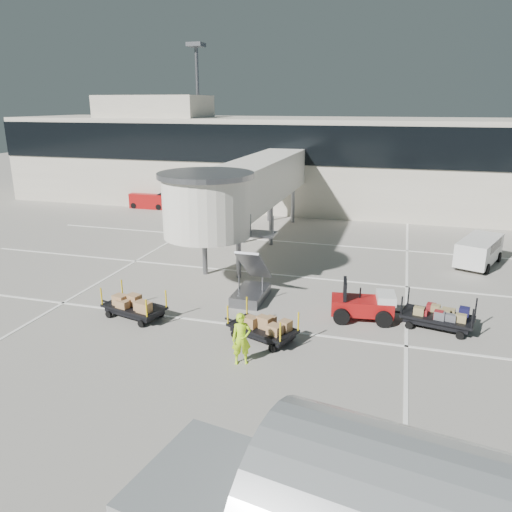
% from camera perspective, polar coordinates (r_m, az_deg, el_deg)
% --- Properties ---
extents(ground, '(140.00, 140.00, 0.00)m').
position_cam_1_polar(ground, '(19.97, -0.95, -10.60)').
color(ground, '#9D978C').
rests_on(ground, ground).
extents(lane_markings, '(40.00, 30.00, 0.02)m').
position_cam_1_polar(lane_markings, '(28.44, 3.35, -1.99)').
color(lane_markings, white).
rests_on(lane_markings, ground).
extents(terminal, '(64.00, 12.11, 15.20)m').
position_cam_1_polar(terminal, '(47.45, 9.57, 10.56)').
color(terminal, beige).
rests_on(terminal, ground).
extents(jet_bridge, '(5.70, 20.40, 6.03)m').
position_cam_1_polar(jet_bridge, '(30.99, -1.28, 7.78)').
color(jet_bridge, silver).
rests_on(jet_bridge, ground).
extents(baggage_tug, '(2.90, 2.06, 1.80)m').
position_cam_1_polar(baggage_tug, '(22.84, 12.21, -5.52)').
color(baggage_tug, maroon).
rests_on(baggage_tug, ground).
extents(suitcase_cart, '(3.69, 2.05, 1.42)m').
position_cam_1_polar(suitcase_cart, '(22.86, 19.88, -6.55)').
color(suitcase_cart, black).
rests_on(suitcase_cart, ground).
extents(box_cart_near, '(3.44, 2.31, 1.34)m').
position_cam_1_polar(box_cart_near, '(20.49, 1.03, -8.32)').
color(box_cart_near, black).
rests_on(box_cart_near, ground).
extents(box_cart_far, '(3.54, 2.06, 1.36)m').
position_cam_1_polar(box_cart_far, '(23.20, -13.89, -5.59)').
color(box_cart_far, black).
rests_on(box_cart_far, ground).
extents(ground_worker, '(0.85, 0.73, 1.99)m').
position_cam_1_polar(ground_worker, '(18.56, -1.67, -9.44)').
color(ground_worker, '#A8DE17').
rests_on(ground_worker, ground).
extents(minivan, '(3.16, 4.63, 1.63)m').
position_cam_1_polar(minivan, '(32.57, 24.20, 0.76)').
color(minivan, silver).
rests_on(minivan, ground).
extents(belt_loader, '(3.68, 1.51, 1.77)m').
position_cam_1_polar(belt_loader, '(47.33, -12.07, 6.20)').
color(belt_loader, maroon).
rests_on(belt_loader, ground).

